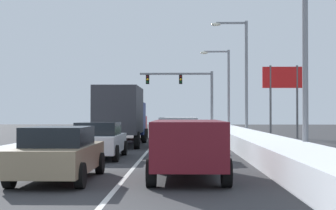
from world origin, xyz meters
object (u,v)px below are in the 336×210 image
(suv_silver_right_lane_third, at_px, (178,129))
(street_lamp_right_mid, at_px, (242,69))
(sedan_black_right_lane_second, at_px, (186,140))
(street_lamp_right_near, at_px, (296,33))
(street_lamp_right_far, at_px, (224,83))
(suv_red_center_lane_fourth, at_px, (131,125))
(roadside_sign_right, at_px, (284,85))
(suv_maroon_right_lane_nearest, at_px, (188,143))
(sedan_green_right_lane_fourth, at_px, (179,130))
(box_truck_center_lane_third, at_px, (121,113))
(traffic_light_gantry, at_px, (189,88))
(sedan_tan_center_lane_nearest, at_px, (59,153))
(sedan_white_center_lane_second, at_px, (99,140))

(suv_silver_right_lane_third, bearing_deg, street_lamp_right_mid, 63.54)
(suv_silver_right_lane_third, distance_m, street_lamp_right_mid, 11.01)
(sedan_black_right_lane_second, height_order, street_lamp_right_near, street_lamp_right_near)
(sedan_black_right_lane_second, bearing_deg, street_lamp_right_far, 81.20)
(street_lamp_right_far, bearing_deg, suv_silver_right_lane_third, -102.91)
(sedan_black_right_lane_second, height_order, suv_red_center_lane_fourth, suv_red_center_lane_fourth)
(street_lamp_right_near, bearing_deg, sedan_black_right_lane_second, 156.42)
(sedan_black_right_lane_second, distance_m, suv_red_center_lane_fourth, 16.06)
(roadside_sign_right, bearing_deg, suv_silver_right_lane_third, -126.37)
(suv_maroon_right_lane_nearest, height_order, sedan_green_right_lane_fourth, suv_maroon_right_lane_nearest)
(sedan_green_right_lane_fourth, height_order, box_truck_center_lane_third, box_truck_center_lane_third)
(traffic_light_gantry, bearing_deg, sedan_black_right_lane_second, -91.33)
(sedan_tan_center_lane_nearest, distance_m, sedan_white_center_lane_second, 6.97)
(sedan_black_right_lane_second, distance_m, street_lamp_right_mid, 16.66)
(sedan_white_center_lane_second, relative_size, street_lamp_right_mid, 0.52)
(sedan_black_right_lane_second, bearing_deg, sedan_white_center_lane_second, 178.90)
(street_lamp_right_mid, bearing_deg, suv_red_center_lane_fourth, 179.35)
(suv_red_center_lane_fourth, bearing_deg, street_lamp_right_far, 48.76)
(traffic_light_gantry, bearing_deg, suv_red_center_lane_fourth, -106.57)
(box_truck_center_lane_third, height_order, street_lamp_right_mid, street_lamp_right_mid)
(sedan_tan_center_lane_nearest, height_order, street_lamp_right_near, street_lamp_right_near)
(suv_silver_right_lane_third, xyz_separation_m, street_lamp_right_mid, (4.55, 9.15, 4.09))
(suv_red_center_lane_fourth, bearing_deg, street_lamp_right_mid, -0.65)
(street_lamp_right_mid, xyz_separation_m, street_lamp_right_far, (-0.47, 8.66, -0.53))
(box_truck_center_lane_third, distance_m, roadside_sign_right, 14.53)
(sedan_white_center_lane_second, xyz_separation_m, suv_red_center_lane_fourth, (-0.13, 15.54, 0.25))
(suv_red_center_lane_fourth, bearing_deg, sedan_green_right_lane_fourth, -39.89)
(traffic_light_gantry, relative_size, street_lamp_right_far, 1.00)
(box_truck_center_lane_third, bearing_deg, street_lamp_right_near, -51.98)
(sedan_green_right_lane_fourth, relative_size, street_lamp_right_near, 0.55)
(suv_maroon_right_lane_nearest, xyz_separation_m, sedan_black_right_lane_second, (0.03, 6.42, -0.25))
(sedan_tan_center_lane_nearest, xyz_separation_m, traffic_light_gantry, (4.34, 37.57, 3.73))
(sedan_white_center_lane_second, distance_m, suv_red_center_lane_fourth, 15.54)
(suv_maroon_right_lane_nearest, bearing_deg, sedan_tan_center_lane_nearest, -172.27)
(suv_silver_right_lane_third, xyz_separation_m, box_truck_center_lane_third, (-3.32, 1.79, 0.88))
(suv_maroon_right_lane_nearest, distance_m, sedan_black_right_lane_second, 6.42)
(traffic_light_gantry, xyz_separation_m, street_lamp_right_mid, (3.51, -15.15, 0.61))
(box_truck_center_lane_third, height_order, street_lamp_right_near, street_lamp_right_near)
(sedan_white_center_lane_second, height_order, street_lamp_right_mid, street_lamp_right_mid)
(sedan_tan_center_lane_nearest, xyz_separation_m, sedan_white_center_lane_second, (-0.01, 6.97, 0.00))
(street_lamp_right_mid, height_order, street_lamp_right_far, street_lamp_right_mid)
(sedan_green_right_lane_fourth, relative_size, street_lamp_right_mid, 0.52)
(suv_maroon_right_lane_nearest, xyz_separation_m, box_truck_center_lane_third, (-3.63, 14.58, 0.88))
(sedan_green_right_lane_fourth, xyz_separation_m, street_lamp_right_near, (4.44, -14.53, 4.16))
(sedan_green_right_lane_fourth, distance_m, street_lamp_right_far, 12.74)
(suv_maroon_right_lane_nearest, relative_size, street_lamp_right_far, 0.65)
(sedan_black_right_lane_second, distance_m, box_truck_center_lane_third, 9.02)
(suv_maroon_right_lane_nearest, distance_m, sedan_white_center_lane_second, 7.43)
(sedan_white_center_lane_second, relative_size, street_lamp_right_near, 0.55)
(sedan_tan_center_lane_nearest, xyz_separation_m, suv_red_center_lane_fourth, (-0.14, 22.52, 0.25))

